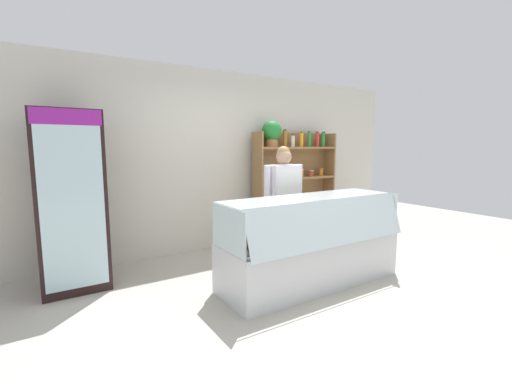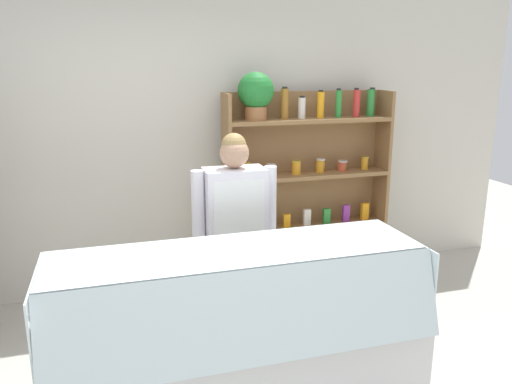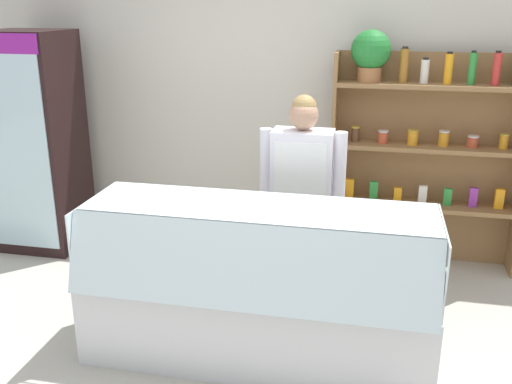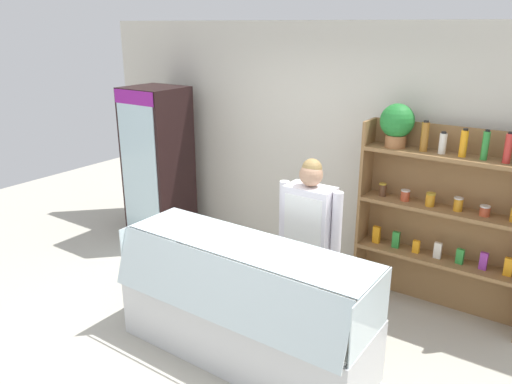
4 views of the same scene
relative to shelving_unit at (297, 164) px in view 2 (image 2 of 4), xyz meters
The scene contains 4 objects.
back_wall 1.08m from the shelving_unit, 164.92° to the left, with size 6.80×0.10×2.70m, color beige.
shelving_unit is the anchor object (origin of this frame).
deli_display_case 2.10m from the shelving_unit, 120.85° to the right, with size 2.17×0.78×1.01m.
shop_clerk 1.24m from the shelving_unit, 132.09° to the right, with size 0.62×0.25×1.58m.
Camera 2 is at (-0.63, -2.45, 2.03)m, focal length 35.00 mm.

